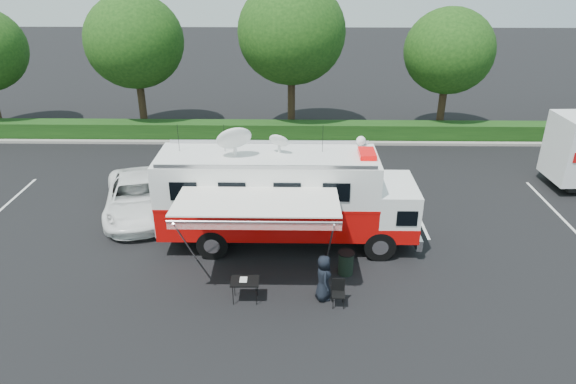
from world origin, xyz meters
name	(u,v)px	position (x,y,z in m)	size (l,w,h in m)	color
ground_plane	(288,242)	(0.00, 0.00, 0.00)	(120.00, 120.00, 0.00)	black
back_border	(311,50)	(1.14, 12.90, 5.00)	(60.00, 6.14, 8.87)	#9E998E
stall_lines	(278,206)	(-0.50, 3.00, 0.00)	(24.12, 5.50, 0.01)	silver
command_truck	(286,196)	(-0.08, 0.00, 1.96)	(9.54, 2.62, 4.58)	black
awning	(256,206)	(-0.94, -2.72, 2.95)	(5.21, 2.69, 3.14)	white
white_suv	(140,213)	(-6.40, 2.30, 0.00)	(2.56, 5.54, 1.54)	white
person	(323,298)	(1.19, -3.50, 0.00)	(0.77, 0.50, 1.58)	black
folding_table	(245,282)	(-1.30, -3.65, 0.71)	(0.91, 0.65, 0.76)	black
folding_chair	(338,290)	(1.65, -3.77, 0.52)	(0.44, 0.46, 0.88)	black
trash_bin	(346,263)	(2.04, -2.07, 0.43)	(0.57, 0.57, 0.85)	black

